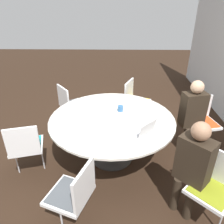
% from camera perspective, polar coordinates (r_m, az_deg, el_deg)
% --- Properties ---
extents(ground_plane, '(16.00, 16.00, 0.00)m').
position_cam_1_polar(ground_plane, '(3.63, -0.00, -11.76)').
color(ground_plane, black).
extents(conference_table, '(1.84, 1.84, 0.74)m').
position_cam_1_polar(conference_table, '(3.26, -0.00, -3.32)').
color(conference_table, '#333333').
rests_on(conference_table, ground_plane).
extents(chair_0, '(0.61, 0.61, 0.87)m').
position_cam_1_polar(chair_0, '(2.72, 25.19, -16.63)').
color(chair_0, white).
rests_on(chair_0, ground_plane).
extents(chair_1, '(0.51, 0.52, 0.87)m').
position_cam_1_polar(chair_1, '(3.93, 22.39, -1.44)').
color(chair_1, white).
rests_on(chair_1, ground_plane).
extents(chair_2, '(0.57, 0.56, 0.87)m').
position_cam_1_polar(chair_2, '(4.35, 5.96, 3.58)').
color(chair_2, white).
rests_on(chair_2, ground_plane).
extents(chair_3, '(0.61, 0.60, 0.87)m').
position_cam_1_polar(chair_3, '(4.22, -10.85, 2.39)').
color(chair_3, white).
rests_on(chair_3, ground_plane).
extents(chair_4, '(0.52, 0.53, 0.87)m').
position_cam_1_polar(chair_4, '(3.24, -21.70, -7.91)').
color(chair_4, white).
rests_on(chair_4, ground_plane).
extents(chair_5, '(0.56, 0.55, 0.87)m').
position_cam_1_polar(chair_5, '(2.44, -9.86, -19.86)').
color(chair_5, white).
rests_on(chair_5, ground_plane).
extents(person_0, '(0.41, 0.41, 1.22)m').
position_cam_1_polar(person_0, '(2.59, 20.45, -12.38)').
color(person_0, '#2D2319').
rests_on(person_0, ground_plane).
extents(person_1, '(0.31, 0.40, 1.22)m').
position_cam_1_polar(person_1, '(3.66, 20.43, 0.13)').
color(person_1, '#2D2319').
rests_on(person_1, ground_plane).
extents(laptop, '(0.37, 0.37, 0.21)m').
position_cam_1_polar(laptop, '(2.84, 8.34, -4.90)').
color(laptop, silver).
rests_on(laptop, conference_table).
extents(coffee_cup, '(0.08, 0.08, 0.09)m').
position_cam_1_polar(coffee_cup, '(3.38, 2.21, 0.94)').
color(coffee_cup, '#33669E').
rests_on(coffee_cup, conference_table).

